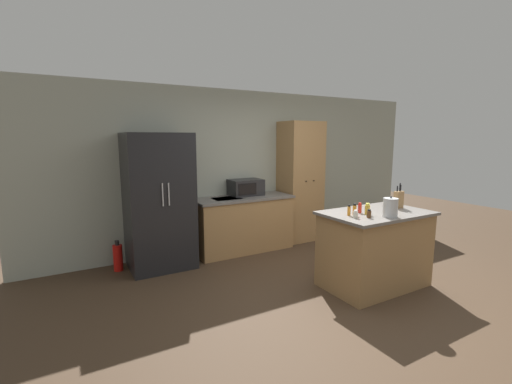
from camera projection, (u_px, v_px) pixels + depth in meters
name	position (u px, v px, depth m)	size (l,w,h in m)	color
ground_plane	(344.00, 291.00, 4.11)	(14.00, 14.00, 0.00)	#423021
wall_back	(251.00, 169.00, 5.91)	(7.20, 0.06, 2.60)	#9EA393
refrigerator	(159.00, 201.00, 4.79)	(0.87, 0.77, 1.89)	black
back_counter	(243.00, 223.00, 5.58)	(1.62, 0.66, 0.88)	#9E7547
pantry_cabinet	(300.00, 182.00, 6.10)	(0.69, 0.56, 2.11)	#9E7547
kitchen_island	(374.00, 249.00, 4.21)	(1.31, 0.82, 0.94)	#9E7547
microwave	(246.00, 187.00, 5.64)	(0.53, 0.37, 0.26)	#232326
knife_block	(399.00, 199.00, 4.34)	(0.12, 0.06, 0.32)	#9E7547
spice_bottle_tall_dark	(360.00, 208.00, 4.07)	(0.04, 0.04, 0.12)	#B2281E
spice_bottle_short_red	(349.00, 210.00, 3.94)	(0.04, 0.04, 0.13)	orange
spice_bottle_amber_oil	(355.00, 214.00, 3.82)	(0.05, 0.05, 0.09)	beige
spice_bottle_green_herb	(369.00, 214.00, 3.83)	(0.05, 0.05, 0.10)	#563319
spice_bottle_pale_salt	(355.00, 210.00, 3.95)	(0.04, 0.04, 0.14)	orange
spice_bottle_orange_cap	(367.00, 209.00, 3.98)	(0.06, 0.06, 0.14)	gold
kettle	(390.00, 208.00, 3.86)	(0.16, 0.16, 0.24)	#B2B5B7
fire_extinguisher	(118.00, 257.00, 4.73)	(0.13, 0.13, 0.43)	red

